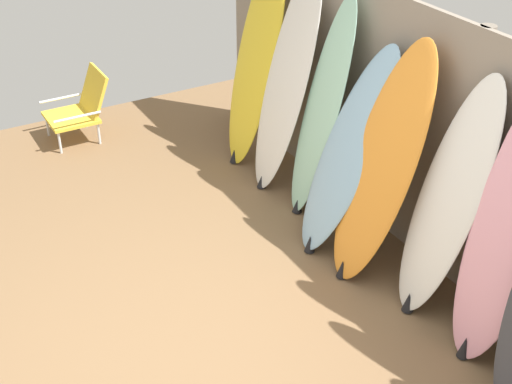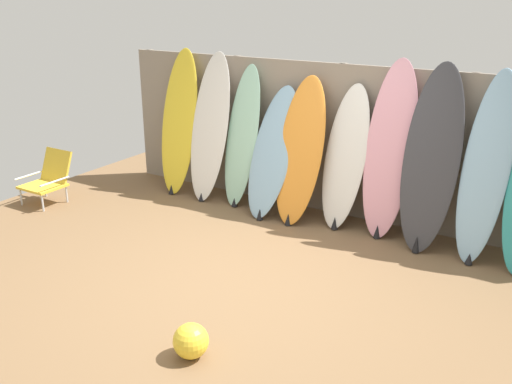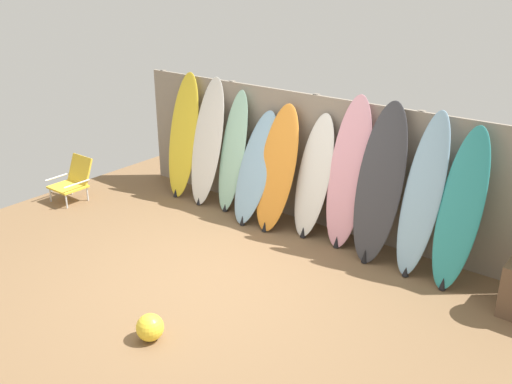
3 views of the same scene
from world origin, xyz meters
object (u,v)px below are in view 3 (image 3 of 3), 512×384
at_px(surfboard_pink_6, 348,174).
at_px(beach_chair, 73,179).
at_px(surfboard_seafoam_2, 233,153).
at_px(surfboard_skyblue_8, 423,196).
at_px(surfboard_charcoal_7, 379,185).
at_px(surfboard_teal_9, 460,210).
at_px(surfboard_yellow_0, 183,136).
at_px(surfboard_skyblue_3, 255,168).
at_px(beach_ball, 150,327).
at_px(surfboard_white_5, 314,177).
at_px(surfboard_orange_4, 277,169).
at_px(surfboard_white_1, 207,143).

distance_m(surfboard_pink_6, beach_chair, 4.25).
distance_m(surfboard_seafoam_2, surfboard_skyblue_8, 2.88).
height_order(surfboard_charcoal_7, surfboard_teal_9, surfboard_charcoal_7).
bearing_deg(surfboard_pink_6, surfboard_skyblue_8, -4.26).
bearing_deg(surfboard_pink_6, surfboard_yellow_0, -179.30).
xyz_separation_m(surfboard_seafoam_2, surfboard_teal_9, (3.32, -0.08, 0.03)).
bearing_deg(surfboard_skyblue_3, surfboard_pink_6, 5.39).
xyz_separation_m(surfboard_yellow_0, surfboard_charcoal_7, (3.32, -0.05, 0.02)).
height_order(surfboard_pink_6, beach_ball, surfboard_pink_6).
bearing_deg(surfboard_white_5, surfboard_orange_4, -167.23).
xyz_separation_m(surfboard_yellow_0, beach_ball, (2.41, -2.92, -0.80)).
height_order(surfboard_skyblue_3, surfboard_charcoal_7, surfboard_charcoal_7).
bearing_deg(surfboard_white_5, surfboard_skyblue_8, -2.59).
bearing_deg(surfboard_white_1, surfboard_skyblue_3, -5.29).
bearing_deg(surfboard_pink_6, surfboard_seafoam_2, -179.46).
relative_size(surfboard_white_1, surfboard_seafoam_2, 1.07).
distance_m(surfboard_white_5, surfboard_teal_9, 1.95).
height_order(surfboard_white_5, beach_chair, surfboard_white_5).
xyz_separation_m(surfboard_seafoam_2, surfboard_pink_6, (1.87, 0.02, 0.09)).
relative_size(surfboard_teal_9, beach_chair, 2.77).
xyz_separation_m(surfboard_orange_4, surfboard_teal_9, (2.46, 0.02, 0.06)).
bearing_deg(surfboard_pink_6, surfboard_orange_4, -173.09).
bearing_deg(surfboard_skyblue_3, surfboard_teal_9, 0.55).
distance_m(surfboard_white_5, surfboard_skyblue_8, 1.51).
bearing_deg(beach_chair, beach_ball, -23.10).
relative_size(surfboard_seafoam_2, surfboard_skyblue_3, 1.13).
relative_size(surfboard_yellow_0, surfboard_pink_6, 0.98).
xyz_separation_m(surfboard_pink_6, surfboard_skyblue_8, (1.00, -0.07, -0.01)).
bearing_deg(surfboard_charcoal_7, surfboard_white_5, 175.16).
bearing_deg(surfboard_white_1, surfboard_seafoam_2, 2.66).
distance_m(surfboard_yellow_0, surfboard_orange_4, 1.84).
bearing_deg(surfboard_skyblue_3, surfboard_charcoal_7, 1.26).
bearing_deg(surfboard_skyblue_8, surfboard_white_1, 179.40).
xyz_separation_m(surfboard_white_1, surfboard_orange_4, (1.34, -0.08, -0.09)).
distance_m(surfboard_orange_4, surfboard_teal_9, 2.46).
bearing_deg(surfboard_teal_9, surfboard_white_5, 177.20).
xyz_separation_m(surfboard_white_5, beach_ball, (0.07, -2.95, -0.66)).
distance_m(surfboard_skyblue_3, surfboard_white_5, 0.88).
relative_size(surfboard_orange_4, beach_ball, 6.21).
xyz_separation_m(surfboard_seafoam_2, surfboard_charcoal_7, (2.34, -0.07, 0.09)).
distance_m(surfboard_seafoam_2, surfboard_charcoal_7, 2.35).
bearing_deg(surfboard_pink_6, surfboard_skyblue_3, -174.61).
distance_m(surfboard_white_1, surfboard_skyblue_8, 3.35).
height_order(surfboard_orange_4, surfboard_teal_9, surfboard_teal_9).
bearing_deg(beach_ball, surfboard_teal_9, 56.63).
relative_size(surfboard_yellow_0, surfboard_skyblue_3, 1.23).
distance_m(surfboard_pink_6, surfboard_teal_9, 1.46).
distance_m(surfboard_white_5, surfboard_charcoal_7, 0.99).
distance_m(surfboard_skyblue_3, surfboard_teal_9, 2.83).
bearing_deg(surfboard_skyblue_8, surfboard_teal_9, -3.52).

